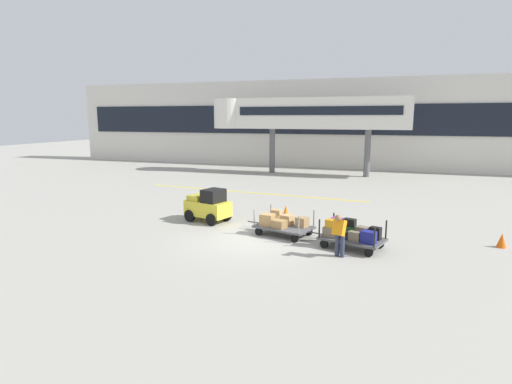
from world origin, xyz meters
name	(u,v)px	position (x,y,z in m)	size (l,w,h in m)	color
ground_plane	(252,240)	(0.00, 0.00, 0.00)	(120.00, 120.00, 0.00)	#9E9B91
apron_lead_line	(250,193)	(-3.64, 9.92, 0.00)	(15.38, 0.20, 0.01)	yellow
terminal_building	(341,124)	(0.00, 25.98, 4.25)	(58.29, 2.51, 8.48)	beige
jet_bridge	(299,114)	(-2.76, 19.99, 5.15)	(16.99, 3.00, 6.50)	silver
baggage_tug	(208,206)	(-2.95, 2.14, 0.75)	(2.32, 1.71, 1.58)	gold
baggage_cart_lead	(282,223)	(0.95, 1.05, 0.51)	(3.08, 1.98, 1.10)	#4C4C4F
baggage_cart_middle	(351,234)	(3.87, 0.20, 0.54)	(3.08, 1.98, 1.10)	#4C4C4F
baggage_handler	(339,233)	(3.60, -1.00, 0.87)	(0.51, 0.53, 1.56)	#2D334C
safety_cone_near	(502,240)	(9.31, 2.11, 0.28)	(0.36, 0.36, 0.55)	#EA590F
safety_cone_far	(286,211)	(0.25, 4.39, 0.28)	(0.36, 0.36, 0.55)	orange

